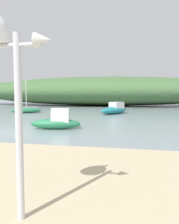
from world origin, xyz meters
TOP-DOWN VIEW (x-y plane):
  - ground_plane at (0.00, 0.00)m, footprint 120.00×120.00m
  - distant_hill at (0.18, 29.38)m, footprint 49.01×12.89m
  - sailboat_centre_water at (-5.22, 12.29)m, footprint 3.47×2.65m
  - motorboat_west_reach at (2.28, 1.67)m, footprint 3.26×1.49m
  - motorboat_far_right at (4.72, 13.18)m, footprint 3.27×4.26m

SIDE VIEW (x-z plane):
  - ground_plane at x=0.00m, z-range 0.00..0.00m
  - sailboat_centre_water at x=-5.22m, z-range -1.57..2.16m
  - motorboat_west_reach at x=2.28m, z-range -0.18..1.13m
  - motorboat_far_right at x=4.72m, z-range -0.13..1.13m
  - distant_hill at x=0.18m, z-range 0.00..5.13m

